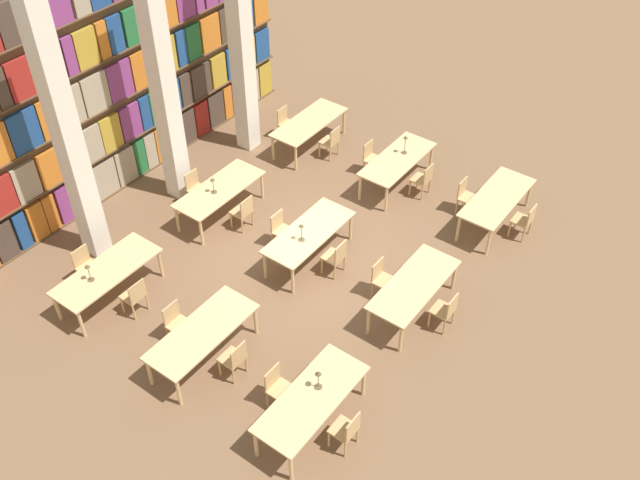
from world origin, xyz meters
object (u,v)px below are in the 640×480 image
at_px(pillar_center, 162,83).
at_px(chair_15, 196,188).
at_px(chair_5, 466,196).
at_px(chair_13, 86,265).
at_px(pillar_right, 241,40).
at_px(chair_8, 336,256).
at_px(desk_lamp_0, 318,377).
at_px(chair_11, 372,158).
at_px(reading_table_7, 220,191).
at_px(chair_2, 446,310).
at_px(reading_table_8, 309,124).
at_px(desk_lamp_2, 405,141).
at_px(chair_16, 331,141).
at_px(chair_0, 347,430).
at_px(reading_table_2, 497,200).
at_px(reading_table_1, 414,286).
at_px(desk_lamp_4, 213,183).
at_px(chair_3, 382,278).
at_px(chair_7, 177,322).
at_px(chair_4, 525,220).
at_px(reading_table_5, 397,161).
at_px(desk_lamp_3, 88,270).
at_px(reading_table_6, 107,273).
at_px(reading_table_0, 312,400).
at_px(reading_table_3, 202,333).
at_px(chair_17, 286,122).
at_px(chair_9, 281,229).
at_px(pillar_left, 67,136).
at_px(reading_table_4, 309,234).
at_px(desk_lamp_1, 301,229).

relative_size(pillar_center, chair_15, 6.81).
bearing_deg(chair_5, chair_13, -37.80).
bearing_deg(pillar_right, chair_15, -166.04).
distance_m(pillar_center, pillar_right, 2.56).
height_order(pillar_center, chair_8, pillar_center).
relative_size(desk_lamp_0, chair_11, 0.48).
bearing_deg(chair_11, reading_table_7, -29.28).
xyz_separation_m(chair_2, chair_15, (-0.06, 6.64, 0.00)).
bearing_deg(reading_table_8, pillar_center, 158.87).
bearing_deg(desk_lamp_2, chair_16, 98.38).
bearing_deg(chair_0, chair_2, -0.16).
relative_size(pillar_right, reading_table_2, 2.66).
xyz_separation_m(reading_table_1, desk_lamp_4, (-0.20, 5.16, 0.35)).
xyz_separation_m(reading_table_2, chair_11, (-0.06, 3.34, -0.21)).
relative_size(chair_3, chair_8, 1.00).
bearing_deg(reading_table_1, chair_7, 135.77).
bearing_deg(chair_4, chair_5, 90.00).
distance_m(reading_table_5, desk_lamp_3, 7.63).
bearing_deg(reading_table_6, chair_3, -52.86).
height_order(chair_5, reading_table_8, chair_5).
xyz_separation_m(reading_table_2, reading_table_8, (-0.02, 5.31, 0.00)).
xyz_separation_m(reading_table_0, chair_5, (6.81, 0.63, -0.21)).
relative_size(chair_2, chair_5, 1.00).
bearing_deg(reading_table_3, chair_17, 26.84).
bearing_deg(chair_7, desk_lamp_4, -148.77).
bearing_deg(desk_lamp_0, pillar_center, 64.44).
height_order(chair_0, reading_table_8, chair_0).
height_order(reading_table_1, reading_table_2, same).
bearing_deg(chair_11, desk_lamp_4, -27.94).
bearing_deg(chair_0, desk_lamp_4, 61.75).
bearing_deg(chair_9, reading_table_0, 45.11).
bearing_deg(pillar_left, reading_table_4, -56.85).
bearing_deg(reading_table_4, desk_lamp_1, -172.00).
height_order(chair_8, chair_13, same).
distance_m(pillar_right, reading_table_2, 7.10).
relative_size(desk_lamp_3, chair_16, 0.48).
bearing_deg(chair_9, chair_0, 50.72).
bearing_deg(chair_8, desk_lamp_0, -149.31).
bearing_deg(reading_table_2, reading_table_1, 178.43).
bearing_deg(chair_9, reading_table_5, 166.28).
bearing_deg(pillar_right, chair_0, -129.12).
bearing_deg(reading_table_5, reading_table_0, -159.76).
bearing_deg(desk_lamp_2, reading_table_4, 178.23).
relative_size(chair_9, reading_table_7, 0.39).
bearing_deg(reading_table_1, chair_5, 10.52).
height_order(chair_4, chair_11, same).
bearing_deg(desk_lamp_0, chair_0, -107.62).
relative_size(pillar_center, reading_table_5, 2.66).
bearing_deg(reading_table_2, reading_table_5, 91.43).
bearing_deg(chair_15, chair_7, 38.92).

